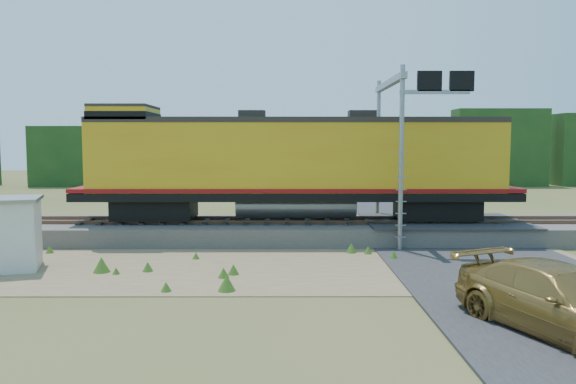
{
  "coord_description": "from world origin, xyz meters",
  "views": [
    {
      "loc": [
        -0.03,
        -18.91,
        4.32
      ],
      "look_at": [
        0.02,
        3.0,
        2.4
      ],
      "focal_mm": 35.0,
      "sensor_mm": 36.0,
      "label": 1
    }
  ],
  "objects_px": {
    "shed": "(8,233)",
    "signal_gantry": "(401,115)",
    "locomotive": "(290,163)",
    "car": "(562,301)"
  },
  "relations": [
    {
      "from": "signal_gantry",
      "to": "locomotive",
      "type": "bearing_deg",
      "value": 171.95
    },
    {
      "from": "locomotive",
      "to": "car",
      "type": "relative_size",
      "value": 3.59
    },
    {
      "from": "shed",
      "to": "car",
      "type": "relative_size",
      "value": 0.48
    },
    {
      "from": "locomotive",
      "to": "shed",
      "type": "height_order",
      "value": "locomotive"
    },
    {
      "from": "shed",
      "to": "signal_gantry",
      "type": "bearing_deg",
      "value": 3.56
    },
    {
      "from": "shed",
      "to": "locomotive",
      "type": "bearing_deg",
      "value": 15.26
    },
    {
      "from": "locomotive",
      "to": "shed",
      "type": "bearing_deg",
      "value": -147.79
    },
    {
      "from": "locomotive",
      "to": "shed",
      "type": "distance_m",
      "value": 11.55
    },
    {
      "from": "locomotive",
      "to": "car",
      "type": "height_order",
      "value": "locomotive"
    },
    {
      "from": "locomotive",
      "to": "signal_gantry",
      "type": "height_order",
      "value": "signal_gantry"
    }
  ]
}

